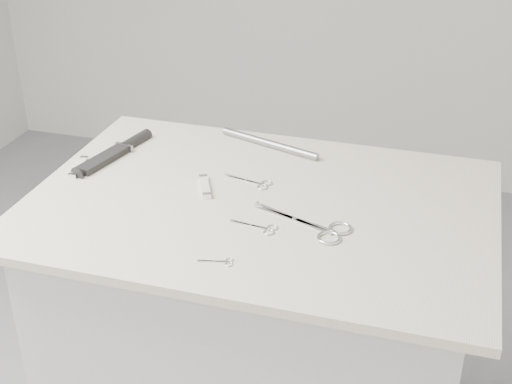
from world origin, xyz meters
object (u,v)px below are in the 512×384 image
(plinth, at_px, (260,366))
(sheathed_knife, at_px, (119,150))
(embroidery_scissors_a, at_px, (261,228))
(embroidery_scissors_b, at_px, (256,183))
(tiny_scissors, at_px, (221,262))
(pocket_knife_a, at_px, (78,167))
(large_shears, at_px, (320,228))
(pocket_knife_b, at_px, (205,186))
(metal_rail, at_px, (269,144))

(plinth, relative_size, sheathed_knife, 3.55)
(embroidery_scissors_a, relative_size, embroidery_scissors_b, 0.89)
(plinth, height_order, sheathed_knife, sheathed_knife)
(tiny_scissors, distance_m, pocket_knife_a, 0.52)
(large_shears, relative_size, pocket_knife_a, 2.07)
(plinth, height_order, embroidery_scissors_b, embroidery_scissors_b)
(plinth, xyz_separation_m, sheathed_knife, (-0.40, 0.13, 0.48))
(plinth, relative_size, embroidery_scissors_b, 7.95)
(large_shears, distance_m, pocket_knife_b, 0.30)
(embroidery_scissors_a, height_order, metal_rail, metal_rail)
(pocket_knife_b, bearing_deg, embroidery_scissors_b, -86.78)
(embroidery_scissors_a, xyz_separation_m, sheathed_knife, (-0.43, 0.24, 0.01))
(plinth, relative_size, embroidery_scissors_a, 8.91)
(embroidery_scissors_a, xyz_separation_m, pocket_knife_b, (-0.17, 0.13, 0.00))
(large_shears, relative_size, tiny_scissors, 3.15)
(pocket_knife_b, bearing_deg, metal_rail, -42.63)
(embroidery_scissors_b, bearing_deg, large_shears, -27.97)
(sheathed_knife, height_order, pocket_knife_a, sheathed_knife)
(metal_rail, bearing_deg, embroidery_scissors_b, -83.10)
(plinth, distance_m, large_shears, 0.50)
(embroidery_scissors_b, xyz_separation_m, tiny_scissors, (0.03, -0.32, -0.00))
(pocket_knife_b, bearing_deg, pocket_knife_a, 63.54)
(metal_rail, bearing_deg, embroidery_scissors_a, -76.77)
(large_shears, distance_m, metal_rail, 0.40)
(pocket_knife_a, xyz_separation_m, metal_rail, (0.40, 0.25, 0.00))
(large_shears, height_order, metal_rail, metal_rail)
(metal_rail, bearing_deg, tiny_scissors, -84.35)
(sheathed_knife, xyz_separation_m, pocket_knife_b, (0.27, -0.11, -0.00))
(tiny_scissors, relative_size, metal_rail, 0.24)
(large_shears, height_order, pocket_knife_b, pocket_knife_b)
(pocket_knife_a, bearing_deg, metal_rail, -69.10)
(large_shears, height_order, embroidery_scissors_b, large_shears)
(pocket_knife_a, bearing_deg, sheathed_knife, -37.28)
(metal_rail, bearing_deg, large_shears, -59.64)
(pocket_knife_b, bearing_deg, embroidery_scissors_a, -152.64)
(plinth, xyz_separation_m, large_shears, (0.15, -0.08, 0.47))
(embroidery_scissors_a, height_order, pocket_knife_a, pocket_knife_a)
(sheathed_knife, bearing_deg, metal_rail, -54.33)
(plinth, bearing_deg, embroidery_scissors_a, -72.65)
(large_shears, relative_size, pocket_knife_b, 2.20)
(plinth, relative_size, metal_rail, 3.23)
(plinth, distance_m, embroidery_scissors_a, 0.48)
(embroidery_scissors_a, distance_m, tiny_scissors, 0.14)
(pocket_knife_a, height_order, pocket_knife_b, same)
(sheathed_knife, relative_size, metal_rail, 0.91)
(embroidery_scissors_a, bearing_deg, plinth, 114.45)
(pocket_knife_b, relative_size, metal_rail, 0.35)
(embroidery_scissors_a, relative_size, sheathed_knife, 0.40)
(embroidery_scissors_b, height_order, pocket_knife_b, pocket_knife_b)
(embroidery_scissors_a, bearing_deg, large_shears, 22.12)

